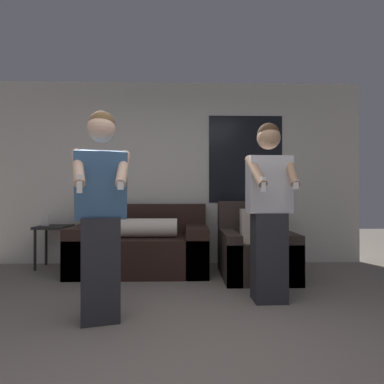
{
  "coord_description": "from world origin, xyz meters",
  "views": [
    {
      "loc": [
        0.1,
        -1.72,
        1.03
      ],
      "look_at": [
        0.16,
        0.94,
        1.05
      ],
      "focal_mm": 28.0,
      "sensor_mm": 36.0,
      "label": 1
    }
  ],
  "objects_px": {
    "person_left": "(101,213)",
    "person_right": "(269,209)",
    "armchair": "(255,250)",
    "couch": "(141,247)",
    "side_table": "(54,233)"
  },
  "relations": [
    {
      "from": "person_left",
      "to": "person_right",
      "type": "distance_m",
      "value": 1.54
    },
    {
      "from": "armchair",
      "to": "person_right",
      "type": "height_order",
      "value": "person_right"
    },
    {
      "from": "person_left",
      "to": "person_right",
      "type": "bearing_deg",
      "value": 15.97
    },
    {
      "from": "couch",
      "to": "armchair",
      "type": "xyz_separation_m",
      "value": [
        1.47,
        -0.26,
        -0.01
      ]
    },
    {
      "from": "side_table",
      "to": "person_left",
      "type": "xyz_separation_m",
      "value": [
        1.17,
        -1.8,
        0.39
      ]
    },
    {
      "from": "couch",
      "to": "person_left",
      "type": "height_order",
      "value": "person_left"
    },
    {
      "from": "side_table",
      "to": "person_right",
      "type": "distance_m",
      "value": 3.01
    },
    {
      "from": "armchair",
      "to": "side_table",
      "type": "bearing_deg",
      "value": 169.95
    },
    {
      "from": "couch",
      "to": "side_table",
      "type": "distance_m",
      "value": 1.29
    },
    {
      "from": "couch",
      "to": "side_table",
      "type": "bearing_deg",
      "value": 169.8
    },
    {
      "from": "person_right",
      "to": "person_left",
      "type": "bearing_deg",
      "value": -164.03
    },
    {
      "from": "couch",
      "to": "side_table",
      "type": "height_order",
      "value": "couch"
    },
    {
      "from": "side_table",
      "to": "person_right",
      "type": "xyz_separation_m",
      "value": [
        2.65,
        -1.37,
        0.4
      ]
    },
    {
      "from": "person_left",
      "to": "person_right",
      "type": "relative_size",
      "value": 0.99
    },
    {
      "from": "couch",
      "to": "person_left",
      "type": "distance_m",
      "value": 1.66
    }
  ]
}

